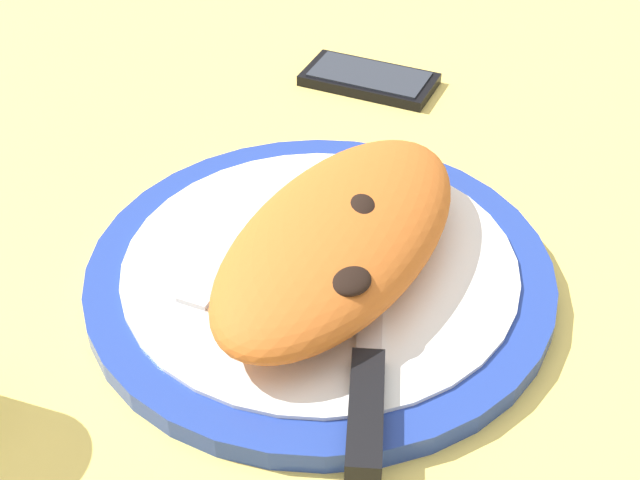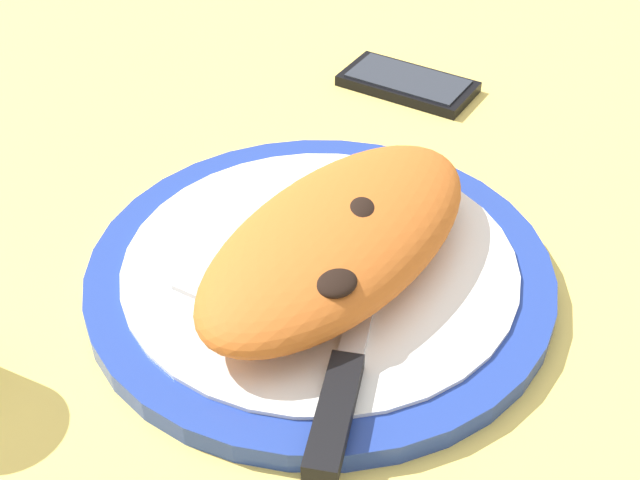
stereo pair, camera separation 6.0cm
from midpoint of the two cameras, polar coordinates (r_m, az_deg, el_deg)
ground_plane at (r=63.59cm, az=2.71°, el=-3.85°), size 150.00×150.00×3.00cm
plate at (r=62.00cm, az=2.77°, el=-2.24°), size 32.49×32.49×1.83cm
calzone at (r=59.31cm, az=4.15°, el=0.00°), size 26.64×15.41×5.34cm
fork at (r=62.87cm, az=-2.43°, el=-0.17°), size 16.06×2.35×0.40cm
knife at (r=53.67cm, az=4.93°, el=-8.39°), size 22.96×8.64×1.20cm
smartphone at (r=85.61cm, az=7.69°, el=9.88°), size 6.67×12.64×1.16cm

